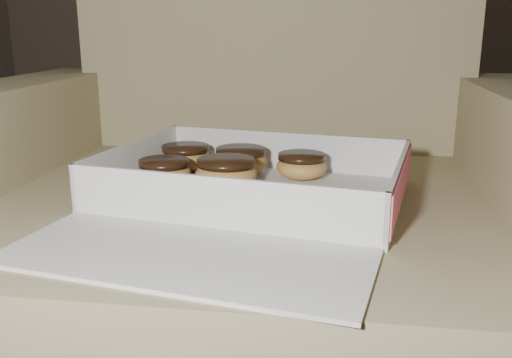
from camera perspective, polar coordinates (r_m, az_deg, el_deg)
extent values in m
cube|color=#90835C|center=(0.97, -0.73, -13.97)|extent=(0.78, 0.78, 0.45)
cube|color=#90835C|center=(1.20, 1.97, 16.82)|extent=(0.78, 0.15, 0.56)
cube|color=#90835C|center=(1.08, -23.59, -7.74)|extent=(0.13, 0.78, 0.61)
cube|color=silver|center=(0.84, 0.00, -1.57)|extent=(0.46, 0.38, 0.01)
cube|color=silver|center=(0.97, 2.84, 2.87)|extent=(0.41, 0.08, 0.06)
cube|color=silver|center=(0.70, -3.98, -2.25)|extent=(0.41, 0.08, 0.06)
cube|color=silver|center=(0.92, -12.21, 1.73)|extent=(0.06, 0.31, 0.06)
cube|color=silver|center=(0.79, 14.11, -0.46)|extent=(0.06, 0.31, 0.06)
cube|color=#E95D81|center=(0.79, 14.43, -0.48)|extent=(0.06, 0.30, 0.05)
cube|color=silver|center=(0.63, -7.01, -7.72)|extent=(0.43, 0.24, 0.01)
ellipsoid|color=gold|center=(0.91, 4.57, 1.21)|extent=(0.08, 0.08, 0.04)
cylinder|color=black|center=(0.91, 4.59, 2.26)|extent=(0.08, 0.08, 0.01)
ellipsoid|color=gold|center=(0.94, -1.53, 1.74)|extent=(0.09, 0.09, 0.04)
cylinder|color=black|center=(0.93, -1.54, 2.84)|extent=(0.08, 0.08, 0.01)
ellipsoid|color=gold|center=(0.85, -3.02, 0.42)|extent=(0.09, 0.09, 0.04)
cylinder|color=black|center=(0.85, -3.04, 1.70)|extent=(0.09, 0.09, 0.01)
ellipsoid|color=gold|center=(0.97, -7.05, 2.05)|extent=(0.08, 0.08, 0.04)
cylinder|color=black|center=(0.97, -7.09, 3.08)|extent=(0.08, 0.08, 0.01)
ellipsoid|color=gold|center=(0.88, -9.16, 0.54)|extent=(0.08, 0.08, 0.04)
cylinder|color=black|center=(0.88, -9.21, 1.63)|extent=(0.08, 0.08, 0.01)
ellipsoid|color=black|center=(0.74, 8.48, -3.55)|extent=(0.01, 0.01, 0.00)
ellipsoid|color=black|center=(0.82, -1.52, -1.48)|extent=(0.01, 0.01, 0.00)
ellipsoid|color=black|center=(0.82, 2.35, -1.66)|extent=(0.01, 0.01, 0.00)
ellipsoid|color=black|center=(0.84, -13.61, -1.68)|extent=(0.01, 0.01, 0.00)
ellipsoid|color=black|center=(0.83, -4.08, -1.41)|extent=(0.01, 0.01, 0.00)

